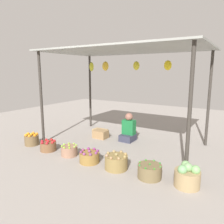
# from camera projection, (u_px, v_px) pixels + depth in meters

# --- Properties ---
(ground_plane) EXTENTS (14.00, 14.00, 0.00)m
(ground_plane) POSITION_uv_depth(u_px,v_px,m) (123.00, 144.00, 5.82)
(ground_plane) COLOR gray
(market_stall_structure) EXTENTS (4.08, 2.39, 2.45)m
(market_stall_structure) POSITION_uv_depth(u_px,v_px,m) (124.00, 56.00, 5.39)
(market_stall_structure) COLOR #38332D
(market_stall_structure) RESTS_ON ground
(vendor_person) EXTENTS (0.36, 0.44, 0.78)m
(vendor_person) POSITION_uv_depth(u_px,v_px,m) (128.00, 130.00, 6.04)
(vendor_person) COLOR #343648
(vendor_person) RESTS_ON ground
(basket_oranges) EXTENTS (0.36, 0.36, 0.33)m
(basket_oranges) POSITION_uv_depth(u_px,v_px,m) (32.00, 140.00, 5.70)
(basket_oranges) COLOR brown
(basket_oranges) RESTS_ON ground
(basket_red_apples) EXTENTS (0.38, 0.38, 0.27)m
(basket_red_apples) POSITION_uv_depth(u_px,v_px,m) (48.00, 146.00, 5.29)
(basket_red_apples) COLOR brown
(basket_red_apples) RESTS_ON ground
(basket_limes) EXTENTS (0.37, 0.37, 0.26)m
(basket_limes) POSITION_uv_depth(u_px,v_px,m) (69.00, 151.00, 4.98)
(basket_limes) COLOR #946D56
(basket_limes) RESTS_ON ground
(basket_purple_onions) EXTENTS (0.42, 0.42, 0.28)m
(basket_purple_onions) POSITION_uv_depth(u_px,v_px,m) (89.00, 157.00, 4.61)
(basket_purple_onions) COLOR olive
(basket_purple_onions) RESTS_ON ground
(basket_potatoes) EXTENTS (0.45, 0.45, 0.33)m
(basket_potatoes) POSITION_uv_depth(u_px,v_px,m) (116.00, 162.00, 4.30)
(basket_potatoes) COLOR olive
(basket_potatoes) RESTS_ON ground
(basket_green_chilies) EXTENTS (0.43, 0.43, 0.28)m
(basket_green_chilies) POSITION_uv_depth(u_px,v_px,m) (150.00, 171.00, 3.93)
(basket_green_chilies) COLOR brown
(basket_green_chilies) RESTS_ON ground
(basket_cabbages) EXTENTS (0.43, 0.43, 0.42)m
(basket_cabbages) POSITION_uv_depth(u_px,v_px,m) (187.00, 176.00, 3.63)
(basket_cabbages) COLOR #9D845A
(basket_cabbages) RESTS_ON ground
(wooden_crate_near_vendor) EXTENTS (0.40, 0.29, 0.23)m
(wooden_crate_near_vendor) POSITION_uv_depth(u_px,v_px,m) (101.00, 134.00, 6.29)
(wooden_crate_near_vendor) COLOR #99764D
(wooden_crate_near_vendor) RESTS_ON ground
(wooden_crate_stacked_rear) EXTENTS (0.41, 0.25, 0.22)m
(wooden_crate_stacked_rear) POSITION_uv_depth(u_px,v_px,m) (100.00, 133.00, 6.47)
(wooden_crate_stacked_rear) COLOR tan
(wooden_crate_stacked_rear) RESTS_ON ground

